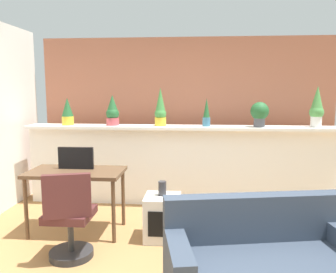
% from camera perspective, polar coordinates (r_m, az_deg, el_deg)
% --- Properties ---
extents(divider_wall, '(4.60, 0.16, 1.13)m').
position_cam_1_polar(divider_wall, '(5.00, 2.82, -5.10)').
color(divider_wall, white).
rests_on(divider_wall, ground).
extents(plant_shelf, '(4.60, 0.40, 0.04)m').
position_cam_1_polar(plant_shelf, '(4.86, 2.85, 1.53)').
color(plant_shelf, white).
rests_on(plant_shelf, divider_wall).
extents(brick_wall_behind, '(4.60, 0.10, 2.50)m').
position_cam_1_polar(brick_wall_behind, '(5.49, 3.07, 3.31)').
color(brick_wall_behind, '#AD664C').
rests_on(brick_wall_behind, ground).
extents(potted_plant_0, '(0.17, 0.17, 0.40)m').
position_cam_1_polar(potted_plant_0, '(5.19, -16.54, 4.04)').
color(potted_plant_0, gold).
rests_on(potted_plant_0, plant_shelf).
extents(potted_plant_1, '(0.19, 0.19, 0.44)m').
position_cam_1_polar(potted_plant_1, '(5.00, -9.31, 4.16)').
color(potted_plant_1, '#B7474C').
rests_on(potted_plant_1, plant_shelf).
extents(potted_plant_2, '(0.17, 0.17, 0.55)m').
position_cam_1_polar(potted_plant_2, '(4.86, -1.28, 4.65)').
color(potted_plant_2, gold).
rests_on(potted_plant_2, plant_shelf).
extents(potted_plant_3, '(0.11, 0.11, 0.40)m').
position_cam_1_polar(potted_plant_3, '(4.83, 6.49, 3.89)').
color(potted_plant_3, '#386B84').
rests_on(potted_plant_3, plant_shelf).
extents(potted_plant_4, '(0.25, 0.25, 0.35)m').
position_cam_1_polar(potted_plant_4, '(4.88, 15.15, 3.86)').
color(potted_plant_4, '#4C4C51').
rests_on(potted_plant_4, plant_shelf).
extents(potted_plant_5, '(0.19, 0.19, 0.57)m').
position_cam_1_polar(potted_plant_5, '(5.11, 23.74, 4.52)').
color(potted_plant_5, silver).
rests_on(potted_plant_5, plant_shelf).
extents(desk, '(1.10, 0.60, 0.75)m').
position_cam_1_polar(desk, '(4.14, -15.19, -6.67)').
color(desk, brown).
rests_on(desk, ground).
extents(tv_monitor, '(0.42, 0.04, 0.26)m').
position_cam_1_polar(tv_monitor, '(4.17, -15.23, -3.52)').
color(tv_monitor, black).
rests_on(tv_monitor, desk).
extents(office_chair, '(0.49, 0.50, 0.91)m').
position_cam_1_polar(office_chair, '(3.58, -16.20, -13.70)').
color(office_chair, '#262628').
rests_on(office_chair, ground).
extents(side_cube_shelf, '(0.40, 0.41, 0.50)m').
position_cam_1_polar(side_cube_shelf, '(3.94, -0.92, -13.47)').
color(side_cube_shelf, silver).
rests_on(side_cube_shelf, ground).
extents(vase_on_shelf, '(0.09, 0.09, 0.16)m').
position_cam_1_polar(vase_on_shelf, '(3.87, -0.96, -8.71)').
color(vase_on_shelf, '#2D2D33').
rests_on(vase_on_shelf, side_cube_shelf).
extents(couch, '(1.67, 1.03, 0.80)m').
position_cam_1_polar(couch, '(3.00, 15.81, -20.36)').
color(couch, '#333D4C').
rests_on(couch, ground).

